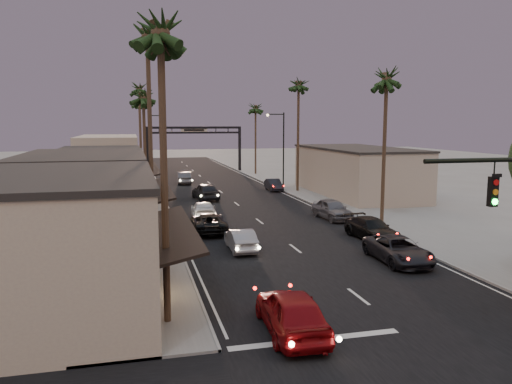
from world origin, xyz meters
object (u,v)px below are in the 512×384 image
oncoming_red (291,311)px  oncoming_pickup (209,223)px  palm_la (160,21)px  curbside_black (372,229)px  streetlight_left (153,142)px  palm_far (139,101)px  palm_rc (256,105)px  palm_ra (387,73)px  palm_ld (139,86)px  palm_lb (147,30)px  palm_rb (299,81)px  streetlight_right (281,145)px  palm_lc (143,93)px  curbside_near (398,250)px  oncoming_silver (241,240)px  arch (194,137)px

oncoming_red → oncoming_pickup: 17.96m
palm_la → curbside_black: bearing=37.8°
streetlight_left → palm_far: 20.96m
palm_rc → palm_la: bearing=-107.4°
palm_ra → palm_rc: size_ratio=1.08×
palm_ld → oncoming_red: size_ratio=2.86×
palm_lb → palm_rb: (17.20, 22.00, -0.97)m
streetlight_right → palm_ra: 21.94m
palm_ld → oncoming_red: palm_ld is taller
streetlight_right → palm_lc: bearing=-149.9°
palm_lb → oncoming_pickup: palm_lb is taller
palm_ra → palm_rb: (0.00, 20.00, 0.97)m
palm_lc → palm_rb: 19.07m
palm_la → curbside_near: size_ratio=2.55×
oncoming_red → oncoming_pickup: bearing=-86.1°
streetlight_right → curbside_near: size_ratio=1.74×
palm_lb → palm_ra: bearing=6.6°
palm_rc → palm_ld: bearing=-152.4°
oncoming_silver → curbside_black: (9.22, 0.73, 0.05)m
palm_far → curbside_near: (12.95, -63.31, -10.72)m
streetlight_right → palm_ld: 19.78m
palm_far → palm_ld: bearing=-90.7°
palm_lc → oncoming_pickup: 15.28m
palm_ld → palm_far: (0.30, 23.00, -0.97)m
streetlight_right → curbside_black: (-1.10, -24.81, -4.61)m
palm_lc → palm_ld: bearing=90.0°
palm_ra → curbside_black: palm_ra is taller
streetlight_left → palm_rc: bearing=21.1°
oncoming_pickup → palm_rb: bearing=-121.1°
streetlight_right → palm_rb: (1.68, -1.00, 7.09)m
oncoming_red → oncoming_pickup: oncoming_red is taller
streetlight_left → oncoming_pickup: streetlight_left is taller
palm_far → oncoming_red: palm_far is taller
oncoming_red → palm_lb: bearing=-70.9°
palm_ra → oncoming_silver: (-12.00, -4.55, -10.77)m
streetlight_left → oncoming_silver: streetlight_left is taller
palm_rc → curbside_black: bearing=-93.6°
arch → oncoming_pickup: arch is taller
arch → palm_la: palm_la is taller
arch → oncoming_red: 63.31m
streetlight_right → streetlight_left: bearing=136.8°
palm_la → palm_rb: bearing=63.8°
palm_ra → curbside_near: palm_ra is taller
palm_far → oncoming_pickup: palm_far is taller
palm_lc → oncoming_red: size_ratio=2.46×
palm_lb → palm_rb: size_ratio=1.07×
oncoming_pickup → palm_far: bearing=-82.4°
palm_ra → oncoming_silver: 16.75m
palm_ld → oncoming_pickup: size_ratio=2.77×
streetlight_left → streetlight_right: bearing=-43.2°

